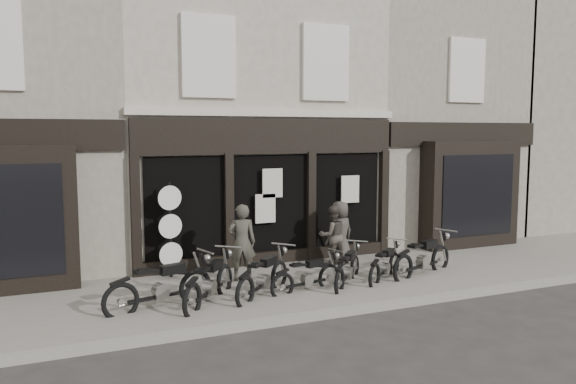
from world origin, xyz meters
name	(u,v)px	position (x,y,z in m)	size (l,w,h in m)	color
ground_plane	(321,297)	(0.00, 0.00, 0.00)	(90.00, 90.00, 0.00)	#2D2B28
pavement	(303,284)	(0.00, 0.90, 0.06)	(30.00, 4.20, 0.12)	slate
kerb	(349,311)	(0.00, -1.25, 0.07)	(30.00, 0.25, 0.13)	gray
central_building	(234,115)	(0.00, 5.95, 4.08)	(7.30, 6.22, 8.34)	#BEB4A3
neighbour_left	(2,114)	(-6.35, 5.90, 4.04)	(5.60, 6.73, 8.34)	gray
neighbour_right	(408,118)	(6.35, 5.90, 4.04)	(5.60, 6.73, 8.34)	gray
filler_right	(572,119)	(14.50, 6.00, 4.10)	(11.00, 6.00, 8.20)	gray
motorcycle_0	(161,290)	(-3.37, 0.33, 0.45)	(2.30, 0.94, 1.12)	black
motorcycle_1	(210,286)	(-2.39, 0.29, 0.43)	(1.66, 1.87, 1.08)	black
motorcycle_2	(264,280)	(-1.20, 0.33, 0.42)	(1.81, 1.62, 1.05)	black
motorcycle_3	(307,279)	(-0.20, 0.26, 0.36)	(1.88, 0.69, 0.91)	black
motorcycle_4	(348,272)	(0.88, 0.37, 0.38)	(1.55, 1.60, 0.96)	black
motorcycle_5	(385,268)	(1.91, 0.42, 0.37)	(1.67, 1.37, 0.94)	black
motorcycle_6	(423,261)	(2.99, 0.40, 0.44)	(2.21, 1.07, 1.10)	black
man_left	(242,242)	(-1.26, 1.57, 1.02)	(0.65, 0.43, 1.79)	#3F3C33
man_centre	(332,235)	(1.38, 2.09, 0.90)	(0.76, 0.59, 1.56)	#453D37
man_right	(340,232)	(1.66, 2.17, 0.94)	(0.81, 0.52, 1.65)	#3C3732
advert_sign_post	(170,234)	(-2.72, 2.51, 1.16)	(0.58, 0.37, 2.39)	black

